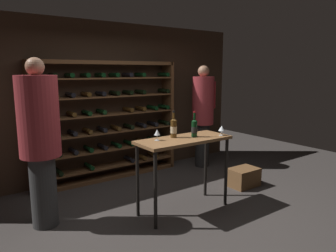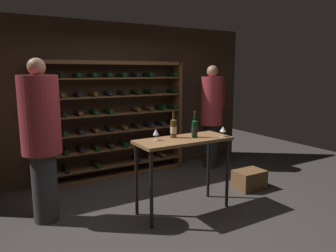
{
  "view_description": "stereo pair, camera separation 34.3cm",
  "coord_description": "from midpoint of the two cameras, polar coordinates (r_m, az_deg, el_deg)",
  "views": [
    {
      "loc": [
        -2.24,
        -3.11,
        1.87
      ],
      "look_at": [
        0.13,
        0.21,
        1.15
      ],
      "focal_mm": 33.51,
      "sensor_mm": 36.0,
      "label": 1
    },
    {
      "loc": [
        -1.95,
        -3.3,
        1.87
      ],
      "look_at": [
        0.13,
        0.21,
        1.15
      ],
      "focal_mm": 33.51,
      "sensor_mm": 36.0,
      "label": 2
    }
  ],
  "objects": [
    {
      "name": "ground_plane",
      "position": [
        4.26,
        2.33,
        -16.05
      ],
      "size": [
        10.1,
        10.1,
        0.0
      ],
      "primitive_type": "plane",
      "color": "#383330"
    },
    {
      "name": "back_wall",
      "position": [
        5.68,
        -8.94,
        4.64
      ],
      "size": [
        5.81,
        0.1,
        2.71
      ],
      "primitive_type": "cube",
      "color": "#3D2B1E",
      "rests_on": "ground"
    },
    {
      "name": "wine_rack",
      "position": [
        5.53,
        -7.84,
        1.06
      ],
      "size": [
        2.57,
        0.32,
        2.04
      ],
      "color": "brown",
      "rests_on": "ground"
    },
    {
      "name": "tasting_table",
      "position": [
        4.13,
        5.21,
        -4.07
      ],
      "size": [
        1.28,
        0.52,
        1.0
      ],
      "color": "brown",
      "rests_on": "ground"
    },
    {
      "name": "person_guest_plum_blouse",
      "position": [
        6.1,
        9.55,
        2.54
      ],
      "size": [
        0.42,
        0.42,
        1.97
      ],
      "rotation": [
        0.0,
        0.0,
        -0.95
      ],
      "color": "black",
      "rests_on": "ground"
    },
    {
      "name": "person_guest_khaki",
      "position": [
        4.03,
        -19.86,
        -1.37
      ],
      "size": [
        0.47,
        0.47,
        2.02
      ],
      "rotation": [
        0.0,
        0.0,
        1.56
      ],
      "color": "#313131",
      "rests_on": "ground"
    },
    {
      "name": "wine_crate",
      "position": [
        5.31,
        16.4,
        -9.33
      ],
      "size": [
        0.48,
        0.34,
        0.3
      ],
      "primitive_type": "cube",
      "rotation": [
        0.0,
        0.0,
        -0.01
      ],
      "color": "brown",
      "rests_on": "ground"
    },
    {
      "name": "wine_bottle_green_slim",
      "position": [
        4.12,
        3.4,
        -0.37
      ],
      "size": [
        0.08,
        0.08,
        0.36
      ],
      "color": "#4C3314",
      "rests_on": "tasting_table"
    },
    {
      "name": "wine_bottle_black_capsule",
      "position": [
        4.17,
        7.22,
        -0.42
      ],
      "size": [
        0.08,
        0.08,
        0.35
      ],
      "color": "black",
      "rests_on": "tasting_table"
    },
    {
      "name": "wine_glass_stemmed_left",
      "position": [
        4.3,
        12.23,
        -0.63
      ],
      "size": [
        0.09,
        0.09,
        0.13
      ],
      "color": "silver",
      "rests_on": "tasting_table"
    },
    {
      "name": "wine_glass_stemmed_right",
      "position": [
        3.96,
        0.25,
        -1.22
      ],
      "size": [
        0.07,
        0.07,
        0.14
      ],
      "color": "silver",
      "rests_on": "tasting_table"
    }
  ]
}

